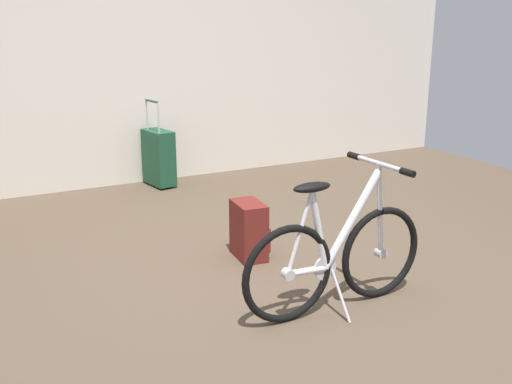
% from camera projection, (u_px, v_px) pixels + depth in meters
% --- Properties ---
extents(ground_plane, '(7.73, 7.73, 0.00)m').
position_uv_depth(ground_plane, '(251.00, 292.00, 3.51)').
color(ground_plane, brown).
extents(back_wall, '(7.73, 0.10, 2.96)m').
position_uv_depth(back_wall, '(113.00, 27.00, 5.45)').
color(back_wall, silver).
rests_on(back_wall, ground_plane).
extents(folding_bike_foreground, '(1.16, 0.53, 0.82)m').
position_uv_depth(folding_bike_foreground, '(336.00, 255.00, 3.22)').
color(folding_bike_foreground, black).
rests_on(folding_bike_foreground, ground_plane).
extents(rolling_suitcase, '(0.24, 0.39, 0.83)m').
position_uv_depth(rolling_suitcase, '(159.00, 157.00, 5.69)').
color(rolling_suitcase, '#19472D').
rests_on(rolling_suitcase, ground_plane).
extents(backpack_on_floor, '(0.23, 0.30, 0.38)m').
position_uv_depth(backpack_on_floor, '(249.00, 230.00, 3.97)').
color(backpack_on_floor, maroon).
rests_on(backpack_on_floor, ground_plane).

